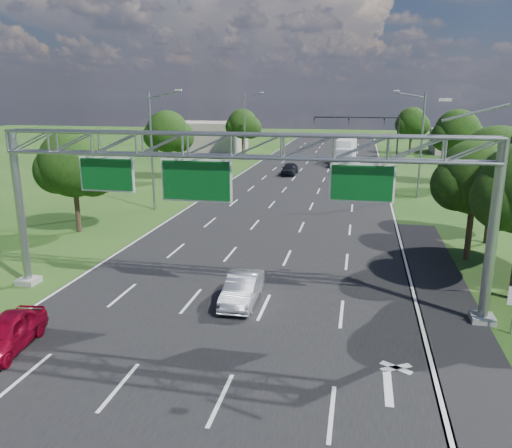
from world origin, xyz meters
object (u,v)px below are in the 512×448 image
(sign_gantry, at_px, (235,159))
(traffic_signal, at_px, (373,128))
(red_coupe, at_px, (6,333))
(silver_sedan, at_px, (242,289))
(box_truck, at_px, (345,151))

(sign_gantry, relative_size, traffic_signal, 1.92)
(red_coupe, distance_m, silver_sedan, 10.17)
(sign_gantry, xyz_separation_m, silver_sedan, (0.32, -0.10, -6.21))
(red_coupe, bearing_deg, sign_gantry, 33.08)
(red_coupe, bearing_deg, box_truck, 72.57)
(sign_gantry, relative_size, box_truck, 2.67)
(sign_gantry, bearing_deg, traffic_signal, 82.32)
(silver_sedan, height_order, box_truck, box_truck)
(box_truck, bearing_deg, red_coupe, -93.68)
(traffic_signal, bearing_deg, silver_sedan, -97.33)
(traffic_signal, height_order, red_coupe, traffic_signal)
(silver_sedan, distance_m, box_truck, 54.55)
(traffic_signal, bearing_deg, box_truck, 160.36)
(red_coupe, height_order, box_truck, box_truck)
(silver_sedan, xyz_separation_m, box_truck, (3.02, 54.46, 0.87))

